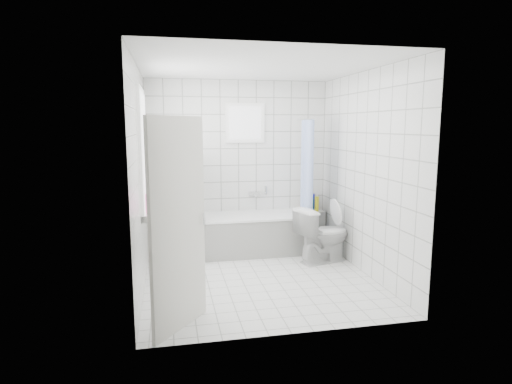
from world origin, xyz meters
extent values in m
plane|color=white|center=(0.00, 0.00, 0.00)|extent=(3.00, 3.00, 0.00)
plane|color=white|center=(0.00, 0.00, 2.60)|extent=(3.00, 3.00, 0.00)
cube|color=white|center=(0.00, 1.50, 1.30)|extent=(2.80, 0.02, 2.60)
cube|color=white|center=(0.00, -1.50, 1.30)|extent=(2.80, 0.02, 2.60)
cube|color=white|center=(-1.40, 0.00, 1.30)|extent=(0.02, 3.00, 2.60)
cube|color=white|center=(1.40, 0.00, 1.30)|extent=(0.02, 3.00, 2.60)
cube|color=white|center=(-1.35, 0.30, 1.60)|extent=(0.01, 0.90, 1.40)
cube|color=white|center=(0.10, 1.46, 1.95)|extent=(0.50, 0.01, 0.50)
cube|color=white|center=(-1.31, 0.30, 0.86)|extent=(0.18, 1.02, 0.08)
cube|color=silver|center=(-1.00, -1.17, 1.00)|extent=(0.53, 0.65, 2.00)
cube|color=white|center=(0.14, 1.12, 0.28)|extent=(1.71, 0.75, 0.55)
cube|color=white|center=(0.14, 1.12, 0.57)|extent=(1.73, 0.77, 0.03)
cube|color=white|center=(-0.79, 1.07, 0.75)|extent=(0.15, 0.85, 1.50)
cube|color=white|center=(1.17, 1.38, 0.28)|extent=(0.40, 0.24, 0.55)
imported|color=white|center=(1.03, 0.47, 0.39)|extent=(0.86, 0.63, 0.79)
cylinder|color=silver|center=(0.95, 1.10, 2.00)|extent=(0.02, 0.80, 0.02)
cube|color=silver|center=(0.24, 1.46, 0.85)|extent=(0.18, 0.06, 0.06)
imported|color=#34D2ED|center=(-1.30, 0.12, 0.99)|extent=(0.11, 0.11, 0.17)
imported|color=#B158A8|center=(-1.30, 0.57, 1.00)|extent=(0.13, 0.13, 0.20)
imported|color=#E458A3|center=(-1.30, -0.04, 1.06)|extent=(0.16, 0.16, 0.32)
imported|color=silver|center=(-1.30, 0.45, 1.04)|extent=(0.13, 0.12, 0.29)
cylinder|color=yellow|center=(1.23, 1.31, 0.67)|extent=(0.06, 0.06, 0.25)
cylinder|color=#1A21D0|center=(1.19, 1.40, 0.69)|extent=(0.06, 0.06, 0.27)
cylinder|color=green|center=(1.14, 1.32, 0.65)|extent=(0.06, 0.06, 0.21)
cylinder|color=red|center=(1.13, 1.42, 0.65)|extent=(0.06, 0.06, 0.20)
camera|label=1|loc=(-1.08, -5.07, 1.92)|focal=30.00mm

